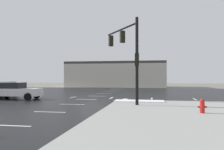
{
  "coord_description": "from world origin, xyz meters",
  "views": [
    {
      "loc": [
        6.05,
        -23.21,
        2.1
      ],
      "look_at": [
        0.73,
        7.77,
        2.4
      ],
      "focal_mm": 37.72,
      "sensor_mm": 36.0,
      "label": 1
    }
  ],
  "objects": [
    {
      "name": "ground_plane",
      "position": [
        0.0,
        0.0,
        0.0
      ],
      "size": [
        120.0,
        120.0,
        0.0
      ],
      "primitive_type": "plane",
      "color": "slate"
    },
    {
      "name": "road_asphalt",
      "position": [
        0.0,
        0.0,
        0.01
      ],
      "size": [
        44.0,
        44.0,
        0.02
      ],
      "primitive_type": "cube",
      "color": "black",
      "rests_on": "ground_plane"
    },
    {
      "name": "snow_strip_curbside",
      "position": [
        5.0,
        -4.0,
        0.17
      ],
      "size": [
        4.0,
        1.6,
        0.06
      ],
      "primitive_type": "cube",
      "color": "white",
      "rests_on": "sidewalk_corner"
    },
    {
      "name": "lane_markings",
      "position": [
        1.2,
        -1.38,
        0.02
      ],
      "size": [
        36.15,
        36.15,
        0.01
      ],
      "color": "silver",
      "rests_on": "road_asphalt"
    },
    {
      "name": "traffic_signal_mast",
      "position": [
        4.2,
        -5.28,
        4.29
      ],
      "size": [
        3.06,
        4.6,
        6.24
      ],
      "rotation": [
        0.0,
        0.0,
        2.15
      ],
      "color": "black",
      "rests_on": "sidewalk_corner"
    },
    {
      "name": "fire_hydrant",
      "position": [
        8.75,
        -9.67,
        0.54
      ],
      "size": [
        0.48,
        0.26,
        0.79
      ],
      "color": "red",
      "rests_on": "sidewalk_corner"
    },
    {
      "name": "strip_building_background",
      "position": [
        -1.63,
        27.14,
        2.68
      ],
      "size": [
        20.85,
        8.0,
        5.37
      ],
      "color": "beige",
      "rests_on": "ground_plane"
    },
    {
      "name": "sedan_white",
      "position": [
        -6.79,
        -2.79,
        0.85
      ],
      "size": [
        4.62,
        2.22,
        1.58
      ],
      "rotation": [
        0.0,
        0.0,
        0.06
      ],
      "color": "white",
      "rests_on": "road_asphalt"
    }
  ]
}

